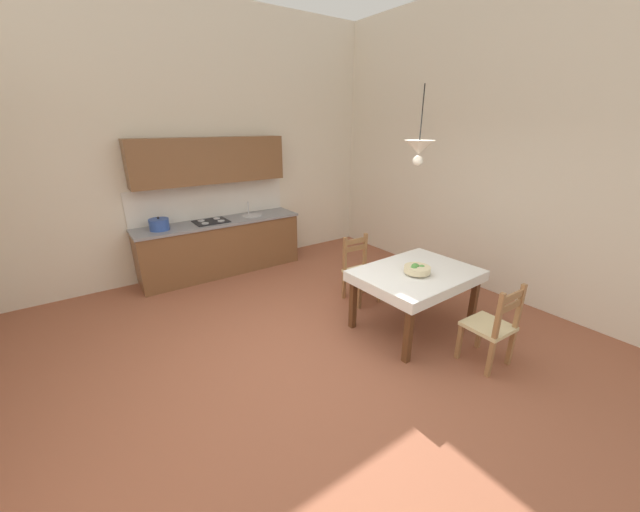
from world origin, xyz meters
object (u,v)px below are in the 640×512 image
Objects in this scene: dining_table at (416,280)px; dining_chair_kitchen_side at (360,271)px; kitchen_cabinetry at (218,223)px; pendant_lamp at (419,148)px; fruit_bowl at (417,269)px; dining_chair_camera_side at (492,327)px.

dining_chair_kitchen_side is at bearing 92.52° from dining_table.
kitchen_cabinetry reaches higher than dining_chair_kitchen_side.
kitchen_cabinetry is 2.53m from dining_chair_kitchen_side.
pendant_lamp is (1.21, -3.03, 1.30)m from kitchen_cabinetry.
pendant_lamp reaches higher than fruit_bowl.
dining_table is 0.98m from dining_chair_camera_side.
kitchen_cabinetry is 3.37m from dining_table.
dining_chair_camera_side is at bearing -85.32° from dining_table.
dining_table is 1.54× the size of dining_chair_camera_side.
dining_chair_kitchen_side is at bearing 88.22° from pendant_lamp.
kitchen_cabinetry reaches higher than dining_chair_camera_side.
dining_chair_kitchen_side is at bearing 88.05° from fruit_bowl.
dining_chair_camera_side is at bearing -81.96° from pendant_lamp.
kitchen_cabinetry is 2.85× the size of dining_chair_camera_side.
dining_chair_kitchen_side and dining_chair_camera_side have the same top height.
dining_chair_kitchen_side is 1.16× the size of pendant_lamp.
kitchen_cabinetry is 8.85× the size of fruit_bowl.
dining_chair_kitchen_side is 1.00× the size of dining_chair_camera_side.
dining_table is at bearing -49.57° from pendant_lamp.
dining_chair_camera_side is at bearing -80.24° from fruit_bowl.
dining_table is 0.96m from dining_chair_kitchen_side.
kitchen_cabinetry reaches higher than fruit_bowl.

